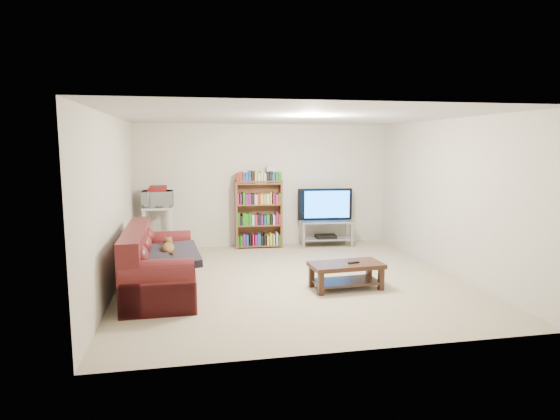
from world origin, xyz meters
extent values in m
plane|color=#BEAF8D|center=(0.00, 0.00, 0.00)|extent=(5.00, 5.00, 0.00)
plane|color=white|center=(0.00, 0.00, 2.40)|extent=(5.00, 5.00, 0.00)
plane|color=beige|center=(0.00, 2.50, 1.20)|extent=(5.00, 0.00, 5.00)
plane|color=beige|center=(0.00, -2.50, 1.20)|extent=(5.00, 0.00, 5.00)
plane|color=beige|center=(-2.50, 0.00, 1.20)|extent=(0.00, 5.00, 5.00)
plane|color=beige|center=(2.50, 0.00, 1.20)|extent=(0.00, 5.00, 5.00)
cube|color=#541517|center=(-1.88, -0.20, 0.20)|extent=(0.94, 2.10, 0.40)
cube|color=#541517|center=(-2.20, -0.20, 0.46)|extent=(0.30, 2.09, 0.87)
cube|color=#541517|center=(-1.86, -1.12, 0.26)|extent=(0.86, 0.26, 0.52)
cube|color=#541517|center=(-1.89, 0.73, 0.26)|extent=(0.86, 0.26, 0.52)
cube|color=#25222B|center=(-1.78, -0.34, 0.53)|extent=(0.91, 1.12, 0.18)
cube|color=#331C12|center=(0.65, -0.57, 0.34)|extent=(1.04, 0.57, 0.06)
cube|color=#331C12|center=(0.65, -0.57, 0.10)|extent=(0.93, 0.51, 0.03)
cube|color=#331C12|center=(0.23, -0.79, 0.15)|extent=(0.07, 0.07, 0.31)
cube|color=#331C12|center=(1.11, -0.73, 0.15)|extent=(0.07, 0.07, 0.31)
cube|color=#331C12|center=(0.20, -0.40, 0.15)|extent=(0.07, 0.07, 0.31)
cube|color=#331C12|center=(1.08, -0.34, 0.15)|extent=(0.07, 0.07, 0.31)
cube|color=black|center=(0.75, -0.60, 0.38)|extent=(0.17, 0.08, 0.02)
cube|color=#999EA3|center=(1.17, 2.18, 0.49)|extent=(1.05, 0.53, 0.03)
cube|color=#999EA3|center=(1.17, 2.18, 0.15)|extent=(0.99, 0.51, 0.02)
cube|color=gray|center=(0.68, 2.02, 0.25)|extent=(0.05, 0.05, 0.51)
cube|color=gray|center=(1.63, 1.94, 0.25)|extent=(0.05, 0.05, 0.51)
cube|color=gray|center=(0.71, 2.41, 0.25)|extent=(0.05, 0.05, 0.51)
cube|color=gray|center=(1.66, 2.34, 0.25)|extent=(0.05, 0.05, 0.51)
imported|color=black|center=(1.17, 2.18, 0.82)|extent=(1.10, 0.23, 0.63)
cube|color=black|center=(1.17, 2.18, 0.19)|extent=(0.43, 0.31, 0.06)
cube|color=brown|center=(-0.59, 2.32, 0.66)|extent=(0.05, 0.28, 1.32)
cube|color=brown|center=(0.28, 2.28, 0.66)|extent=(0.05, 0.28, 1.32)
cube|color=brown|center=(-0.16, 2.30, 1.30)|extent=(0.92, 0.32, 0.03)
cube|color=maroon|center=(-0.36, 2.31, 1.35)|extent=(0.27, 0.21, 0.07)
cube|color=silver|center=(-2.04, 2.13, 0.85)|extent=(0.56, 0.42, 0.04)
cube|color=silver|center=(-2.04, 2.13, 0.30)|extent=(0.51, 0.38, 0.03)
cube|color=silver|center=(-2.28, 1.98, 0.41)|extent=(0.05, 0.05, 0.83)
cube|color=silver|center=(-1.82, 1.96, 0.41)|extent=(0.05, 0.05, 0.83)
cube|color=silver|center=(-2.27, 2.30, 0.41)|extent=(0.05, 0.05, 0.83)
cube|color=silver|center=(-1.80, 2.28, 0.41)|extent=(0.05, 0.05, 0.83)
imported|color=silver|center=(-2.04, 2.13, 1.02)|extent=(0.55, 0.39, 0.30)
cube|color=maroon|center=(-2.04, 2.13, 1.19)|extent=(0.33, 0.29, 0.05)
camera|label=1|loc=(-1.46, -6.62, 2.01)|focal=30.00mm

